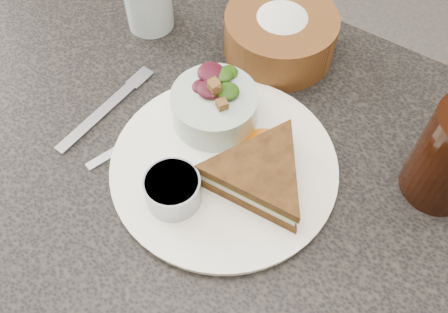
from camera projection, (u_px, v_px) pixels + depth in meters
dining_table at (222, 281)px, 0.94m from camera, size 1.00×0.70×0.75m
dinner_plate at (224, 167)px, 0.63m from camera, size 0.28×0.28×0.01m
sandwich at (260, 175)px, 0.60m from camera, size 0.17×0.17×0.04m
salad_bowl at (214, 103)px, 0.64m from camera, size 0.12×0.12×0.07m
dressing_ramekin at (173, 190)px, 0.59m from camera, size 0.09×0.09×0.04m
orange_wedge at (264, 142)px, 0.63m from camera, size 0.09×0.09×0.03m
fork at (101, 113)px, 0.69m from camera, size 0.02×0.16×0.00m
knife at (148, 132)px, 0.67m from camera, size 0.07×0.18×0.00m
bread_basket at (281, 29)px, 0.72m from camera, size 0.17×0.17×0.09m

